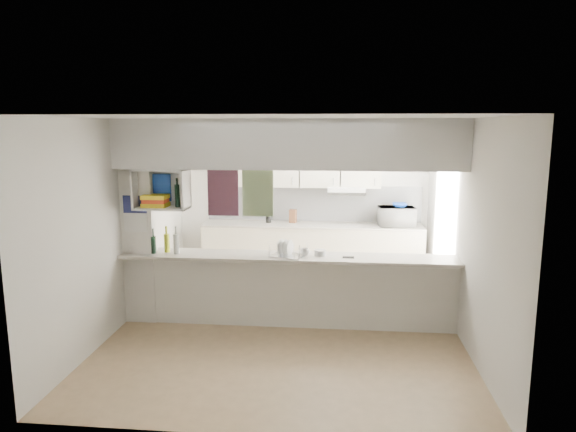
# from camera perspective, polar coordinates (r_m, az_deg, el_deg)

# --- Properties ---
(floor) EXTENTS (4.80, 4.80, 0.00)m
(floor) POSITION_cam_1_polar(r_m,az_deg,el_deg) (6.71, -0.07, -12.03)
(floor) COLOR #967A57
(floor) RESTS_ON ground
(ceiling) EXTENTS (4.80, 4.80, 0.00)m
(ceiling) POSITION_cam_1_polar(r_m,az_deg,el_deg) (6.22, -0.08, 10.79)
(ceiling) COLOR white
(ceiling) RESTS_ON wall_back
(wall_back) EXTENTS (4.20, 0.00, 4.20)m
(wall_back) POSITION_cam_1_polar(r_m,az_deg,el_deg) (8.69, 1.50, 1.97)
(wall_back) COLOR silver
(wall_back) RESTS_ON floor
(wall_left) EXTENTS (0.00, 4.80, 4.80)m
(wall_left) POSITION_cam_1_polar(r_m,az_deg,el_deg) (6.86, -17.80, -0.68)
(wall_left) COLOR silver
(wall_left) RESTS_ON floor
(wall_right) EXTENTS (0.00, 4.80, 4.80)m
(wall_right) POSITION_cam_1_polar(r_m,az_deg,el_deg) (6.47, 18.76, -1.35)
(wall_right) COLOR silver
(wall_right) RESTS_ON floor
(servery_partition) EXTENTS (4.20, 0.50, 2.60)m
(servery_partition) POSITION_cam_1_polar(r_m,az_deg,el_deg) (6.29, -1.65, 2.18)
(servery_partition) COLOR silver
(servery_partition) RESTS_ON floor
(cubby_shelf) EXTENTS (0.65, 0.35, 0.50)m
(cubby_shelf) POSITION_cam_1_polar(r_m,az_deg,el_deg) (6.55, -13.92, 2.65)
(cubby_shelf) COLOR white
(cubby_shelf) RESTS_ON bulkhead
(kitchen_run) EXTENTS (3.60, 0.63, 2.24)m
(kitchen_run) POSITION_cam_1_polar(r_m,az_deg,el_deg) (8.50, 2.43, -1.46)
(kitchen_run) COLOR beige
(kitchen_run) RESTS_ON floor
(microwave) EXTENTS (0.59, 0.43, 0.31)m
(microwave) POSITION_cam_1_polar(r_m,az_deg,el_deg) (8.42, 11.98, -0.05)
(microwave) COLOR white
(microwave) RESTS_ON bench_top
(bowl) EXTENTS (0.25, 0.25, 0.06)m
(bowl) POSITION_cam_1_polar(r_m,az_deg,el_deg) (8.37, 12.31, 1.17)
(bowl) COLOR navy
(bowl) RESTS_ON microwave
(dish_rack) EXTENTS (0.48, 0.41, 0.22)m
(dish_rack) POSITION_cam_1_polar(r_m,az_deg,el_deg) (6.36, 0.02, -3.73)
(dish_rack) COLOR silver
(dish_rack) RESTS_ON breakfast_bar
(cup) EXTENTS (0.13, 0.13, 0.09)m
(cup) POSITION_cam_1_polar(r_m,az_deg,el_deg) (6.35, 1.89, -4.01)
(cup) COLOR white
(cup) RESTS_ON dish_rack
(wine_bottles) EXTENTS (0.37, 0.15, 0.35)m
(wine_bottles) POSITION_cam_1_polar(r_m,az_deg,el_deg) (6.68, -13.41, -2.96)
(wine_bottles) COLOR black
(wine_bottles) RESTS_ON breakfast_bar
(plastic_tubs) EXTENTS (0.49, 0.18, 0.07)m
(plastic_tubs) POSITION_cam_1_polar(r_m,az_deg,el_deg) (6.41, 3.79, -4.12)
(plastic_tubs) COLOR silver
(plastic_tubs) RESTS_ON breakfast_bar
(utensil_jar) EXTENTS (0.09, 0.09, 0.13)m
(utensil_jar) POSITION_cam_1_polar(r_m,az_deg,el_deg) (8.55, -2.18, -0.31)
(utensil_jar) COLOR black
(utensil_jar) RESTS_ON bench_top
(knife_block) EXTENTS (0.13, 0.11, 0.22)m
(knife_block) POSITION_cam_1_polar(r_m,az_deg,el_deg) (8.53, 0.55, -0.02)
(knife_block) COLOR brown
(knife_block) RESTS_ON bench_top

